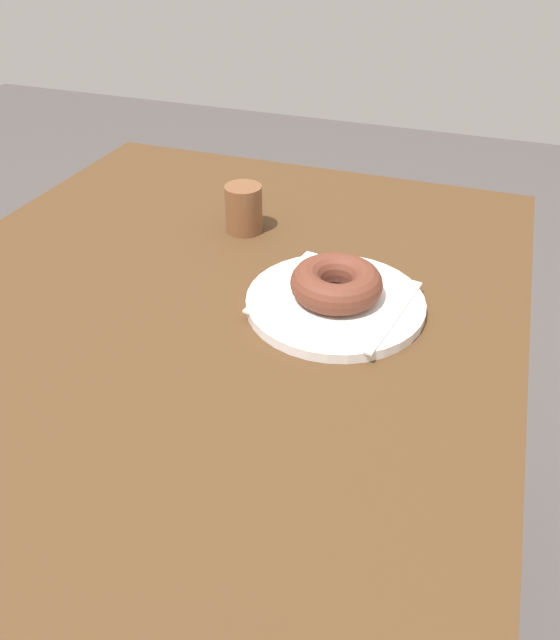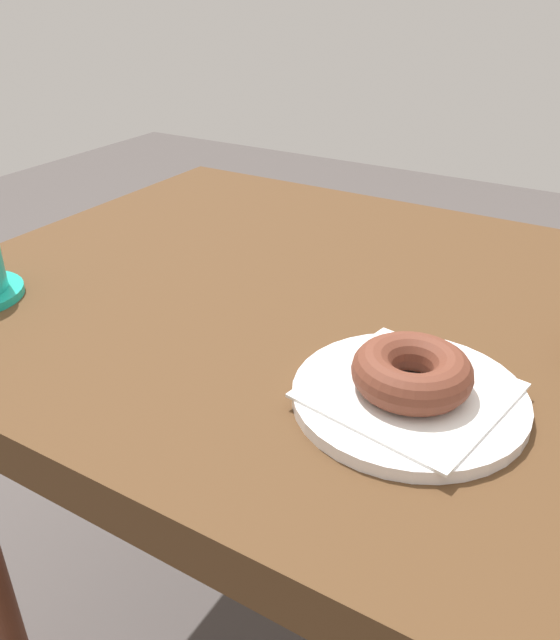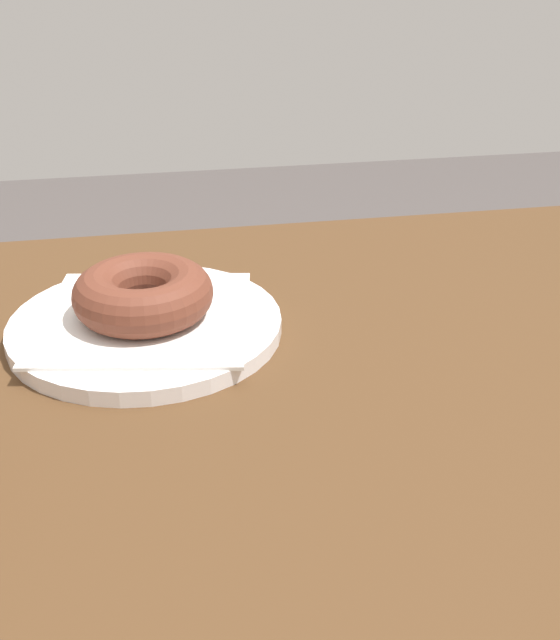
{
  "view_description": "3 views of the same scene",
  "coord_description": "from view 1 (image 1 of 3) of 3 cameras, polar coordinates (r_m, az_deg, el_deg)",
  "views": [
    {
      "loc": [
        -0.46,
        -0.3,
        1.12
      ],
      "look_at": [
        0.01,
        -0.13,
        0.76
      ],
      "focal_mm": 33.65,
      "sensor_mm": 36.0,
      "label": 1
    },
    {
      "loc": [
        0.26,
        -0.63,
        1.06
      ],
      "look_at": [
        -0.03,
        -0.14,
        0.75
      ],
      "focal_mm": 36.01,
      "sensor_mm": 36.0,
      "label": 2
    },
    {
      "loc": [
        0.11,
        0.39,
        1.0
      ],
      "look_at": [
        0.02,
        -0.11,
        0.74
      ],
      "focal_mm": 43.33,
      "sensor_mm": 36.0,
      "label": 3
    }
  ],
  "objects": [
    {
      "name": "sugar_jar",
      "position": [
        0.87,
        -3.46,
        10.52
      ],
      "size": [
        0.05,
        0.05,
        0.07
      ],
      "primitive_type": "cylinder",
      "color": "brown",
      "rests_on": "table"
    },
    {
      "name": "donut_chocolate_ring",
      "position": [
        0.7,
        5.38,
        3.52
      ],
      "size": [
        0.11,
        0.11,
        0.04
      ],
      "primitive_type": "torus",
      "color": "brown",
      "rests_on": "napkin_chocolate_ring"
    },
    {
      "name": "plate_chocolate_ring",
      "position": [
        0.72,
        5.26,
        1.65
      ],
      "size": [
        0.21,
        0.21,
        0.01
      ],
      "primitive_type": "cylinder",
      "color": "white",
      "rests_on": "table"
    },
    {
      "name": "napkin_chocolate_ring",
      "position": [
        0.71,
        5.29,
        2.17
      ],
      "size": [
        0.18,
        0.18,
        0.0
      ],
      "primitive_type": "cube",
      "rotation": [
        0.0,
        0.0,
        -0.17
      ],
      "color": "white",
      "rests_on": "plate_chocolate_ring"
    },
    {
      "name": "table",
      "position": [
        0.73,
        -9.78,
        -5.73
      ],
      "size": [
        1.06,
        0.76,
        0.71
      ],
      "color": "#4C311B",
      "rests_on": "ground_plane"
    }
  ]
}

